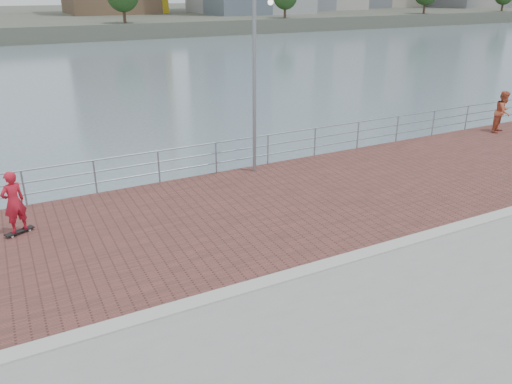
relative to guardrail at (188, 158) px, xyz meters
name	(u,v)px	position (x,y,z in m)	size (l,w,h in m)	color
water	(294,345)	(0.00, -7.00, -2.69)	(400.00, 400.00, 0.00)	slate
brick_lane	(230,215)	(0.00, -3.40, -0.68)	(40.00, 6.80, 0.02)	brown
curb	(296,273)	(0.00, -7.00, -0.66)	(40.00, 0.40, 0.06)	#B7B5AD
far_shore	(10,19)	(0.00, 115.50, -1.44)	(320.00, 95.00, 2.50)	#4C5142
guardrail	(188,158)	(0.00, 0.00, 0.00)	(39.06, 0.06, 1.13)	#8C9EA8
street_lamp	(261,41)	(2.27, -0.96, 3.79)	(0.46, 1.34, 6.31)	gray
skateboard	(20,231)	(-5.45, -1.93, -0.60)	(0.76, 0.49, 0.09)	black
skateboarder	(14,202)	(-5.45, -1.93, 0.24)	(0.60, 0.40, 1.66)	red
bystander	(503,112)	(14.41, -0.99, 0.24)	(0.88, 0.69, 1.82)	#C25839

